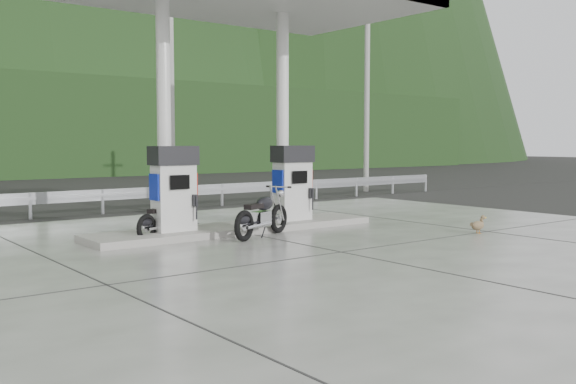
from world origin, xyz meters
TOP-DOWN VIEW (x-y plane):
  - ground at (0.00, 0.00)m, footprint 160.00×160.00m
  - forecourt_apron at (0.00, 0.00)m, footprint 18.00×14.00m
  - pump_island at (0.00, 2.50)m, footprint 7.00×1.40m
  - gas_pump_left at (-1.60, 2.50)m, footprint 0.95×0.55m
  - gas_pump_right at (1.60, 2.50)m, footprint 0.95×0.55m
  - canopy_column_left at (-1.60, 2.90)m, footprint 0.30×0.30m
  - canopy_column_right at (1.60, 2.90)m, footprint 0.30×0.30m
  - guardrail at (0.00, 8.00)m, footprint 26.00×0.16m
  - road at (0.00, 11.50)m, footprint 60.00×7.00m
  - utility_pole_b at (2.00, 9.50)m, footprint 0.22×0.22m
  - utility_pole_c at (11.00, 9.50)m, footprint 0.22×0.22m
  - motorcycle_left at (-0.03, 1.48)m, footprint 2.03×1.34m
  - motorcycle_right at (-1.69, 2.70)m, footprint 1.76×1.19m
  - duck at (4.08, -1.04)m, footprint 0.47×0.14m

SIDE VIEW (x-z plane):
  - ground at x=0.00m, z-range 0.00..0.00m
  - road at x=0.00m, z-range 0.00..0.01m
  - forecourt_apron at x=0.00m, z-range 0.00..0.02m
  - pump_island at x=0.00m, z-range 0.02..0.17m
  - duck at x=4.08m, z-range 0.02..0.36m
  - motorcycle_right at x=-1.69m, z-range 0.02..0.82m
  - motorcycle_left at x=-0.03m, z-range 0.02..0.94m
  - guardrail at x=0.00m, z-range 0.00..1.42m
  - gas_pump_left at x=-1.60m, z-range 0.17..1.97m
  - gas_pump_right at x=1.60m, z-range 0.17..1.97m
  - canopy_column_left at x=-1.60m, z-range 0.17..5.17m
  - canopy_column_right at x=1.60m, z-range 0.17..5.17m
  - utility_pole_b at x=2.00m, z-range 0.00..8.00m
  - utility_pole_c at x=11.00m, z-range 0.00..8.00m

